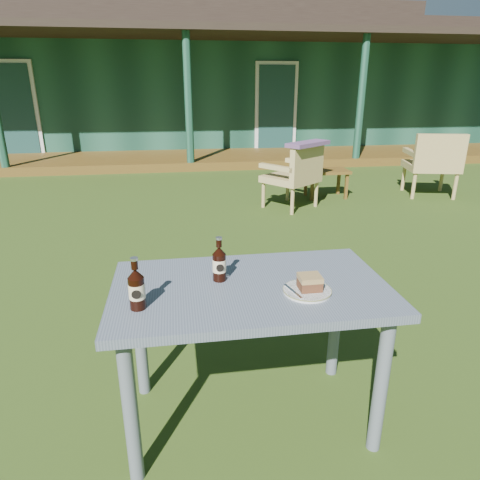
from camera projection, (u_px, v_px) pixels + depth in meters
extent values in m
plane|color=#334916|center=(217.00, 279.00, 3.60)|extent=(80.00, 80.00, 0.00)
cube|color=#1A4633|center=(182.00, 93.00, 11.96)|extent=(15.00, 6.00, 2.60)
cube|color=black|center=(179.00, 36.00, 11.47)|extent=(15.80, 6.80, 0.30)
cube|color=black|center=(179.00, 19.00, 11.33)|extent=(12.00, 3.50, 0.60)
cube|color=brown|center=(189.00, 159.00, 8.77)|extent=(15.00, 1.80, 0.16)
cube|color=black|center=(184.00, 32.00, 7.95)|extent=(15.40, 2.00, 0.12)
cylinder|color=#1A4633|center=(189.00, 103.00, 7.63)|extent=(0.14, 0.14, 2.45)
cylinder|color=#1A4633|center=(361.00, 102.00, 8.09)|extent=(0.14, 0.14, 2.45)
cube|color=white|center=(15.00, 112.00, 8.77)|extent=(0.95, 0.06, 2.00)
cube|color=#193D38|center=(14.00, 112.00, 8.74)|extent=(0.80, 0.04, 1.85)
cube|color=white|center=(276.00, 109.00, 9.55)|extent=(0.95, 0.06, 2.00)
cube|color=#193D38|center=(276.00, 110.00, 9.52)|extent=(0.80, 0.04, 1.85)
cylinder|color=brown|center=(240.00, 9.00, 19.55)|extent=(0.28, 0.28, 9.50)
cube|color=#545D6A|center=(250.00, 289.00, 1.87)|extent=(1.20, 0.70, 0.04)
cylinder|color=slate|center=(131.00, 412.00, 1.67)|extent=(0.06, 0.06, 0.68)
cylinder|color=slate|center=(381.00, 385.00, 1.82)|extent=(0.06, 0.06, 0.68)
cylinder|color=slate|center=(140.00, 336.00, 2.17)|extent=(0.06, 0.06, 0.68)
cylinder|color=slate|center=(335.00, 320.00, 2.32)|extent=(0.06, 0.06, 0.68)
cylinder|color=silver|center=(307.00, 291.00, 1.79)|extent=(0.20, 0.20, 0.01)
cylinder|color=olive|center=(307.00, 290.00, 1.79)|extent=(0.20, 0.20, 0.00)
cube|color=#502B19|center=(310.00, 285.00, 1.79)|extent=(0.09, 0.08, 0.04)
cube|color=#9C7A45|center=(310.00, 278.00, 1.78)|extent=(0.09, 0.09, 0.02)
cube|color=silver|center=(293.00, 291.00, 1.77)|extent=(0.05, 0.14, 0.00)
cylinder|color=black|center=(219.00, 267.00, 1.89)|extent=(0.06, 0.06, 0.12)
cone|color=black|center=(219.00, 251.00, 1.86)|extent=(0.06, 0.06, 0.03)
cylinder|color=black|center=(219.00, 243.00, 1.85)|extent=(0.02, 0.02, 0.03)
cylinder|color=silver|center=(219.00, 238.00, 1.84)|extent=(0.03, 0.03, 0.01)
cylinder|color=beige|center=(219.00, 265.00, 1.88)|extent=(0.06, 0.06, 0.06)
cylinder|color=black|center=(220.00, 268.00, 1.86)|extent=(0.03, 0.00, 0.03)
cylinder|color=black|center=(137.00, 293.00, 1.65)|extent=(0.06, 0.06, 0.13)
cone|color=black|center=(135.00, 273.00, 1.62)|extent=(0.06, 0.06, 0.04)
cylinder|color=black|center=(134.00, 265.00, 1.61)|extent=(0.03, 0.03, 0.04)
cylinder|color=silver|center=(134.00, 259.00, 1.60)|extent=(0.03, 0.03, 0.01)
cylinder|color=beige|center=(137.00, 291.00, 1.64)|extent=(0.06, 0.06, 0.06)
cylinder|color=black|center=(136.00, 295.00, 1.61)|extent=(0.04, 0.00, 0.04)
cylinder|color=silver|center=(226.00, 276.00, 1.94)|extent=(0.03, 0.03, 0.01)
cube|color=tan|center=(290.00, 179.00, 5.56)|extent=(0.83, 0.83, 0.09)
cube|color=tan|center=(307.00, 162.00, 5.32)|extent=(0.53, 0.43, 0.40)
cube|color=tan|center=(302.00, 162.00, 5.70)|extent=(0.38, 0.47, 0.06)
cube|color=tan|center=(276.00, 168.00, 5.33)|extent=(0.38, 0.47, 0.06)
cylinder|color=tan|center=(288.00, 188.00, 5.97)|extent=(0.05, 0.05, 0.34)
cylinder|color=tan|center=(263.00, 195.00, 5.62)|extent=(0.05, 0.05, 0.34)
cylinder|color=tan|center=(316.00, 194.00, 5.66)|extent=(0.05, 0.05, 0.34)
cylinder|color=tan|center=(292.00, 201.00, 5.31)|extent=(0.05, 0.05, 0.34)
cube|color=tan|center=(431.00, 166.00, 6.18)|extent=(0.80, 0.77, 0.09)
cube|color=tan|center=(440.00, 150.00, 5.83)|extent=(0.67, 0.24, 0.44)
cube|color=tan|center=(454.00, 153.00, 6.11)|extent=(0.21, 0.59, 0.06)
cube|color=tan|center=(411.00, 152.00, 6.15)|extent=(0.21, 0.59, 0.06)
cylinder|color=tan|center=(442.00, 179.00, 6.48)|extent=(0.05, 0.05, 0.37)
cylinder|color=tan|center=(403.00, 178.00, 6.52)|extent=(0.05, 0.05, 0.37)
cylinder|color=tan|center=(455.00, 187.00, 5.99)|extent=(0.05, 0.05, 0.37)
cylinder|color=tan|center=(414.00, 186.00, 6.03)|extent=(0.05, 0.05, 0.37)
cube|color=#65456E|center=(308.00, 144.00, 5.24)|extent=(0.65, 0.57, 0.05)
cube|color=brown|center=(327.00, 171.00, 6.05)|extent=(0.60, 0.40, 0.04)
cube|color=brown|center=(312.00, 188.00, 5.95)|extent=(0.04, 0.04, 0.36)
cube|color=brown|center=(346.00, 187.00, 6.02)|extent=(0.04, 0.04, 0.36)
cube|color=brown|center=(306.00, 183.00, 6.23)|extent=(0.04, 0.04, 0.36)
cube|color=brown|center=(339.00, 182.00, 6.30)|extent=(0.04, 0.04, 0.36)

